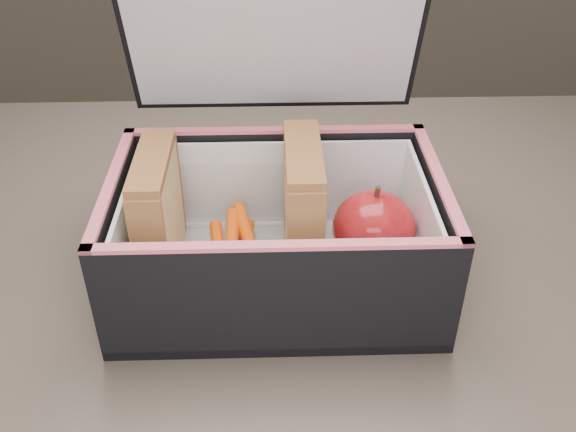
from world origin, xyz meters
The scene contains 8 objects.
kitchen_table centered at (0.00, 0.00, 0.66)m, with size 1.20×0.80×0.75m.
lunch_bag centered at (0.01, 0.01, 0.81)m, with size 0.28×0.24×0.27m.
plastic_tub centered at (-0.03, 0.02, 0.80)m, with size 0.17×0.12×0.07m, color white, non-canonical shape.
sandwich_left centered at (-0.09, 0.02, 0.82)m, with size 0.03×0.10×0.11m.
sandwich_right centered at (0.04, 0.02, 0.82)m, with size 0.03×0.11×0.12m.
carrot_sticks centered at (-0.02, 0.01, 0.78)m, with size 0.05×0.13×0.03m.
paper_napkin centered at (0.10, 0.01, 0.77)m, with size 0.07×0.07×0.01m, color white.
red_apple centered at (0.10, 0.01, 0.80)m, with size 0.09×0.09×0.08m.
Camera 1 is at (0.01, -0.43, 1.13)m, focal length 40.00 mm.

